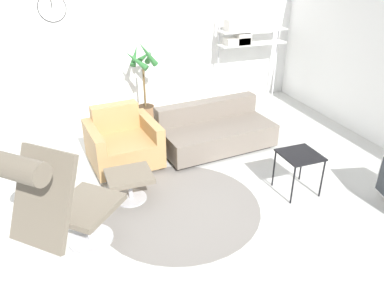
% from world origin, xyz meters
% --- Properties ---
extents(ground_plane, '(12.00, 12.00, 0.00)m').
position_xyz_m(ground_plane, '(0.00, 0.00, 0.00)').
color(ground_plane, silver).
extents(wall_back, '(12.00, 0.09, 2.80)m').
position_xyz_m(wall_back, '(-0.00, 2.87, 1.40)').
color(wall_back, white).
rests_on(wall_back, ground_plane).
extents(round_rug, '(1.80, 1.80, 0.01)m').
position_xyz_m(round_rug, '(-0.07, -0.16, 0.00)').
color(round_rug, slate).
rests_on(round_rug, ground_plane).
extents(lounge_chair, '(1.07, 1.08, 1.26)m').
position_xyz_m(lounge_chair, '(-1.29, -0.58, 0.72)').
color(lounge_chair, '#BCBCC1').
rests_on(lounge_chair, ground_plane).
extents(ottoman, '(0.50, 0.43, 0.34)m').
position_xyz_m(ottoman, '(-0.54, 0.19, 0.26)').
color(ottoman, '#BCBCC1').
rests_on(ottoman, ground_plane).
extents(armchair_red, '(0.94, 0.90, 0.75)m').
position_xyz_m(armchair_red, '(-0.45, 1.03, 0.28)').
color(armchair_red, silver).
rests_on(armchair_red, ground_plane).
extents(couch_low, '(1.66, 0.95, 0.63)m').
position_xyz_m(couch_low, '(0.89, 1.06, 0.24)').
color(couch_low, black).
rests_on(couch_low, ground_plane).
extents(side_table, '(0.43, 0.43, 0.50)m').
position_xyz_m(side_table, '(1.34, -0.33, 0.44)').
color(side_table, black).
rests_on(side_table, ground_plane).
extents(potted_plant, '(0.57, 0.56, 1.37)m').
position_xyz_m(potted_plant, '(0.21, 2.42, 0.57)').
color(potted_plant, brown).
rests_on(potted_plant, ground_plane).
extents(shelf_unit, '(1.26, 0.28, 1.60)m').
position_xyz_m(shelf_unit, '(2.05, 2.53, 1.27)').
color(shelf_unit, '#BCBCC1').
rests_on(shelf_unit, ground_plane).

